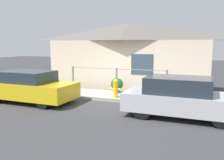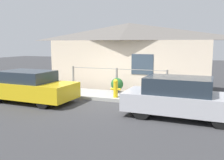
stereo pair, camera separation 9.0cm
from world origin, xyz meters
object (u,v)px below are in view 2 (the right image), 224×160
at_px(car_left, 30,86).
at_px(fire_hydrant, 116,88).
at_px(car_right, 181,98).
at_px(potted_plant_near_hydrant, 117,84).

bearing_deg(car_left, fire_hydrant, 26.02).
bearing_deg(car_right, car_left, -178.74).
bearing_deg(fire_hydrant, potted_plant_near_hydrant, 107.05).
bearing_deg(fire_hydrant, car_left, -155.33).
xyz_separation_m(fire_hydrant, potted_plant_near_hydrant, (-0.30, 0.99, -0.02)).
height_order(car_right, fire_hydrant, car_right).
bearing_deg(potted_plant_near_hydrant, car_right, -38.01).
xyz_separation_m(car_right, fire_hydrant, (-2.91, 1.52, -0.11)).
relative_size(car_left, potted_plant_near_hydrant, 5.54).
xyz_separation_m(car_left, car_right, (6.21, 0.00, 0.02)).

